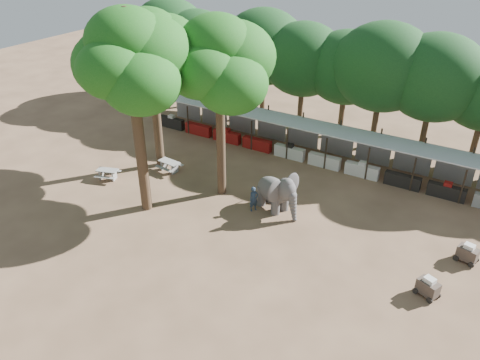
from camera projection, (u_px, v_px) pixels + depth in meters
The scene contains 12 objects.
ground at pixel (208, 256), 25.15m from camera, with size 100.00×100.00×0.00m, color brown.
vendor_stalls at pixel (312, 143), 34.89m from camera, with size 28.00×2.99×2.80m.
yard_tree_left at pixel (151, 52), 30.57m from camera, with size 7.10×6.90×11.02m.
yard_tree_center at pixel (131, 61), 25.00m from camera, with size 7.10×6.90×12.04m.
yard_tree_back at pixel (219, 63), 26.96m from camera, with size 7.10×6.90×11.36m.
backdrop_trees at pixel (343, 69), 36.60m from camera, with size 46.46×5.95×8.33m.
elephant at pixel (277, 192), 28.51m from camera, with size 3.46×2.63×2.57m.
handler at pixel (254, 199), 28.69m from camera, with size 0.59×0.39×1.63m, color #26384C.
picnic_table_near at pixel (108, 173), 32.31m from camera, with size 1.80×1.71×0.72m.
picnic_table_far at pixel (169, 165), 33.30m from camera, with size 1.67×1.53×0.78m.
cart_front at pixel (428, 287), 22.30m from camera, with size 1.30×1.10×1.08m.
cart_back at pixel (468, 253), 24.54m from camera, with size 1.25×0.97×1.09m.
Camera 1 is at (11.72, -16.13, 15.97)m, focal length 35.00 mm.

